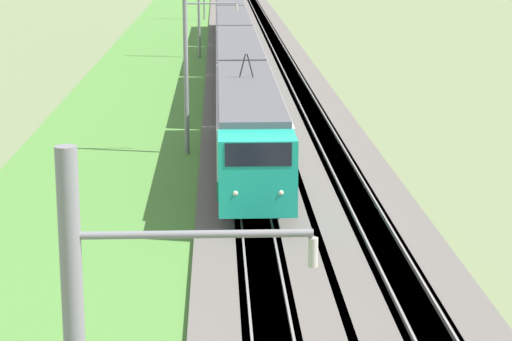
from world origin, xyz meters
TOP-DOWN VIEW (x-y plane):
  - ballast_main at (50.00, 0.00)m, footprint 240.00×4.40m
  - ballast_adjacent at (50.00, -4.13)m, footprint 240.00×4.40m
  - track_main at (50.00, 0.00)m, footprint 240.00×1.57m
  - track_adjacent at (50.00, -4.13)m, footprint 240.00×1.57m
  - grass_verge at (50.00, 5.71)m, footprint 240.00×10.75m
  - passenger_train at (69.66, 0.00)m, footprint 79.31×2.83m
  - catenary_mast_mid at (44.09, 2.76)m, footprint 0.22×2.56m
  - catenary_mast_far at (81.52, 2.76)m, footprint 0.22×2.56m

SIDE VIEW (x-z plane):
  - grass_verge at x=50.00m, z-range 0.00..0.12m
  - ballast_main at x=50.00m, z-range 0.00..0.30m
  - ballast_adjacent at x=50.00m, z-range 0.00..0.30m
  - track_main at x=50.00m, z-range -0.07..0.38m
  - track_adjacent at x=50.00m, z-range -0.07..0.38m
  - passenger_train at x=69.66m, z-range -0.16..4.84m
  - catenary_mast_mid at x=44.09m, z-range 0.14..8.28m
  - catenary_mast_far at x=81.52m, z-range 0.14..8.70m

